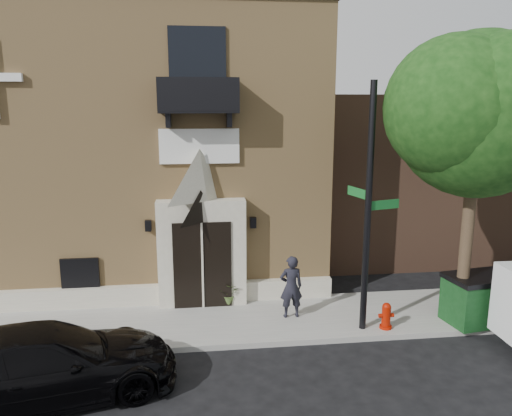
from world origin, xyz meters
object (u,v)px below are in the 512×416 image
(black_sedan, at_px, (45,364))
(street_sign, at_px, (368,209))
(pedestrian_near, at_px, (291,287))
(fire_hydrant, at_px, (386,316))
(dumpster, at_px, (483,298))

(black_sedan, xyz_separation_m, street_sign, (7.63, 2.15, 2.65))
(black_sedan, relative_size, pedestrian_near, 3.01)
(fire_hydrant, distance_m, pedestrian_near, 2.69)
(black_sedan, relative_size, dumpster, 2.44)
(dumpster, bearing_deg, pedestrian_near, 160.99)
(fire_hydrant, relative_size, dumpster, 0.33)
(street_sign, xyz_separation_m, fire_hydrant, (0.61, -0.11, -2.93))
(fire_hydrant, height_order, dumpster, dumpster)
(black_sedan, distance_m, pedestrian_near, 6.60)
(dumpster, bearing_deg, street_sign, 171.12)
(fire_hydrant, bearing_deg, black_sedan, -166.11)
(black_sedan, bearing_deg, fire_hydrant, -90.53)
(black_sedan, height_order, pedestrian_near, pedestrian_near)
(dumpster, bearing_deg, fire_hydrant, 173.35)
(black_sedan, distance_m, dumpster, 11.26)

